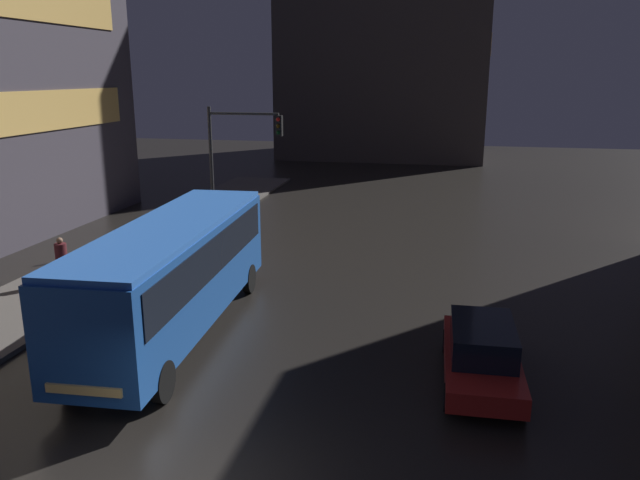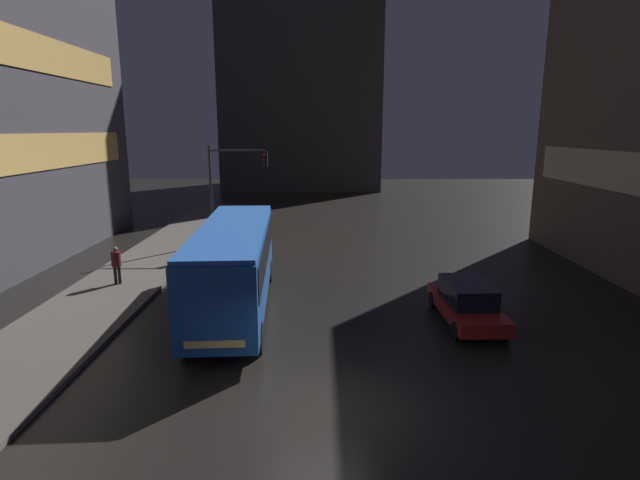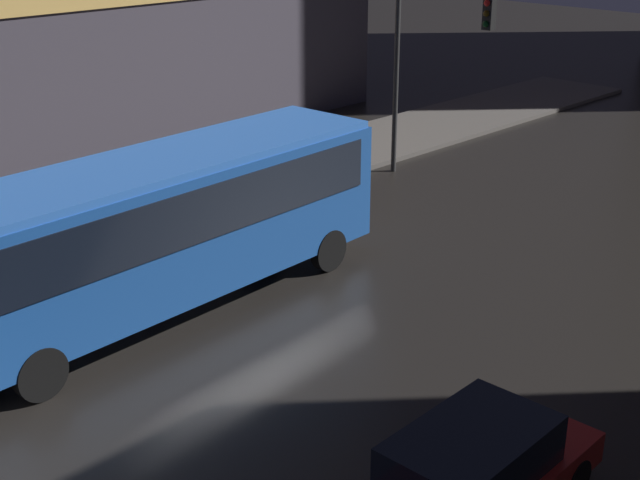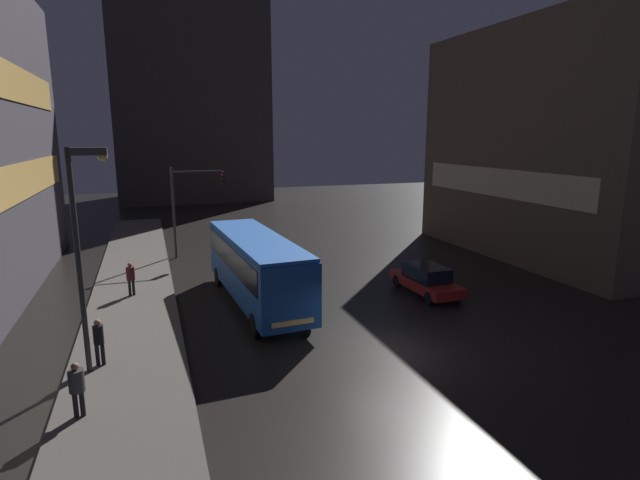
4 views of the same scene
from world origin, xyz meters
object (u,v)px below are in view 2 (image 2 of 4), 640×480
object	(u,v)px
bus_near	(232,259)
pedestrian_mid	(115,262)
traffic_light_main	(229,178)
car_taxi	(465,302)

from	to	relation	value
bus_near	pedestrian_mid	distance (m)	6.55
bus_near	traffic_light_main	world-z (taller)	traffic_light_main
pedestrian_mid	traffic_light_main	distance (m)	9.29
traffic_light_main	car_taxi	bearing A→B (deg)	-48.99
car_taxi	pedestrian_mid	world-z (taller)	pedestrian_mid
bus_near	car_taxi	world-z (taller)	bus_near
traffic_light_main	pedestrian_mid	bearing A→B (deg)	-115.54
car_taxi	traffic_light_main	size ratio (longest dim) A/B	0.76
pedestrian_mid	traffic_light_main	bearing A→B (deg)	160.84
bus_near	traffic_light_main	bearing A→B (deg)	-83.20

